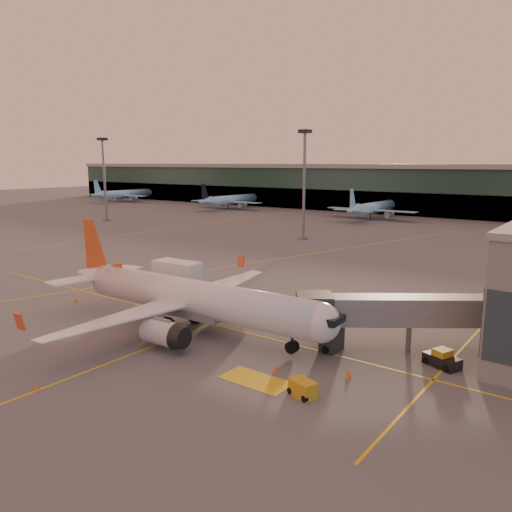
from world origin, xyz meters
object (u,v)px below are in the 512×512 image
Objects in this scene: catering_truck at (178,278)px; main_airplane at (187,298)px; gpu_cart at (303,389)px; pushback_tug at (442,359)px.

main_airplane is at bearing -42.71° from catering_truck.
catering_truck reaches higher than gpu_cart.
pushback_tug is at bearing -5.97° from catering_truck.
gpu_cart is at bearing -95.80° from pushback_tug.
catering_truck reaches higher than pushback_tug.
gpu_cart is 0.71× the size of pushback_tug.
catering_truck is at bearing -159.67° from pushback_tug.
main_airplane is 13.03m from catering_truck.
gpu_cart is at bearing -20.47° from main_airplane.
pushback_tug reaches higher than gpu_cart.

